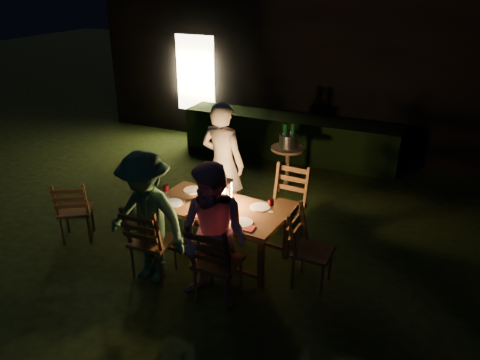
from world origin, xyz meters
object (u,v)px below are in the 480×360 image
at_px(chair_near_right, 217,275).
at_px(lantern, 225,194).
at_px(chair_near_left, 153,253).
at_px(person_house_side, 223,164).
at_px(bottle_bucket_a, 285,138).
at_px(ice_bucket, 288,141).
at_px(bottle_bucket_b, 292,138).
at_px(chair_end, 311,262).
at_px(side_table, 288,152).
at_px(chair_spare, 77,220).
at_px(chair_far_right, 285,218).
at_px(chair_far_left, 222,203).
at_px(person_opp_right, 214,238).
at_px(dining_table, 219,212).
at_px(person_opp_left, 147,218).
at_px(bottle_table, 202,192).

bearing_deg(chair_near_right, lantern, 110.76).
relative_size(chair_near_left, person_house_side, 0.58).
height_order(lantern, bottle_bucket_a, bottle_bucket_a).
xyz_separation_m(ice_bucket, bottle_bucket_b, (0.05, 0.04, 0.05)).
bearing_deg(chair_end, side_table, -154.12).
bearing_deg(chair_near_left, chair_spare, 165.90).
bearing_deg(chair_far_right, chair_end, 129.08).
bearing_deg(chair_far_left, person_opp_right, 114.95).
distance_m(chair_near_right, chair_spare, 2.35).
distance_m(dining_table, ice_bucket, 2.27).
distance_m(chair_near_left, chair_end, 1.85).
bearing_deg(person_opp_right, bottle_bucket_b, 99.09).
height_order(chair_far_right, person_opp_right, person_opp_right).
bearing_deg(chair_far_right, bottle_bucket_a, -66.62).
xyz_separation_m(person_opp_right, ice_bucket, (-0.27, 3.11, 0.04)).
bearing_deg(side_table, chair_end, -64.62).
height_order(chair_spare, side_table, chair_spare).
distance_m(chair_far_left, bottle_bucket_a, 1.59).
bearing_deg(chair_spare, chair_end, -26.37).
bearing_deg(lantern, side_table, 88.69).
xyz_separation_m(chair_spare, side_table, (2.04, 2.70, 0.37)).
height_order(chair_far_right, side_table, chair_far_right).
height_order(chair_near_right, person_house_side, person_house_side).
bearing_deg(chair_end, bottle_bucket_a, -152.75).
bearing_deg(chair_end, chair_spare, -83.43).
distance_m(person_opp_left, ice_bucket, 3.09).
relative_size(side_table, bottle_bucket_a, 2.32).
xyz_separation_m(lantern, bottle_bucket_a, (0.00, 2.17, 0.05)).
relative_size(person_opp_right, lantern, 4.66).
bearing_deg(chair_near_left, person_opp_right, -11.06).
bearing_deg(ice_bucket, chair_end, -64.62).
bearing_deg(person_opp_left, side_table, 83.40).
xyz_separation_m(chair_far_right, bottle_bucket_a, (-0.56, 1.49, 0.59)).
bearing_deg(chair_far_right, person_opp_left, 55.60).
bearing_deg(bottle_bucket_b, person_opp_left, -102.41).
bearing_deg(chair_spare, person_house_side, 7.44).
height_order(person_house_side, ice_bucket, person_house_side).
height_order(person_house_side, bottle_bucket_b, person_house_side).
bearing_deg(bottle_bucket_b, dining_table, -93.86).
height_order(dining_table, chair_near_right, chair_near_right).
bearing_deg(bottle_bucket_a, chair_spare, -126.82).
bearing_deg(person_opp_left, chair_far_right, 57.88).
relative_size(person_opp_right, bottle_bucket_a, 5.10).
relative_size(person_house_side, bottle_table, 6.33).
height_order(side_table, bottle_bucket_b, bottle_bucket_b).
xyz_separation_m(chair_far_left, chair_spare, (-1.55, -1.25, -0.01)).
bearing_deg(bottle_bucket_a, bottle_bucket_b, 38.66).
bearing_deg(ice_bucket, chair_spare, -127.09).
relative_size(chair_spare, person_opp_left, 0.58).
relative_size(chair_near_right, bottle_table, 3.73).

